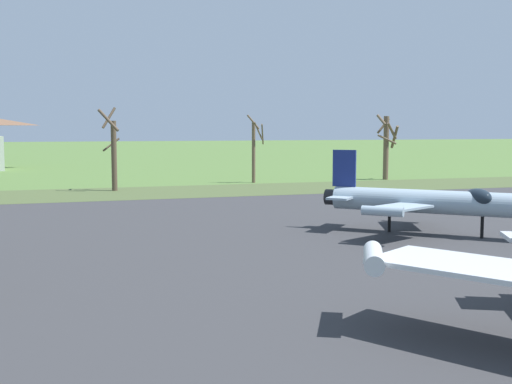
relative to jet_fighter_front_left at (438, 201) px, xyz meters
name	(u,v)px	position (x,y,z in m)	size (l,w,h in m)	color
asphalt_apron	(368,263)	(-7.20, -5.48, -1.94)	(86.52, 57.05, 0.05)	#333335
grass_verge_strip	(199,191)	(-7.20, 29.04, -1.94)	(146.52, 12.00, 0.06)	#45542E
jet_fighter_front_left	(438,201)	(0.00, 0.00, 0.00)	(11.27, 10.83, 4.79)	#8EA3B2
bare_tree_center	(113,150)	(-15.03, 31.77, 2.02)	(2.21, 2.66, 8.12)	brown
bare_tree_right_of_center	(254,149)	(0.85, 36.88, 1.85)	(2.31, 2.01, 7.59)	brown
bare_tree_far_right	(387,144)	(17.14, 36.39, 2.29)	(2.90, 2.47, 7.73)	brown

